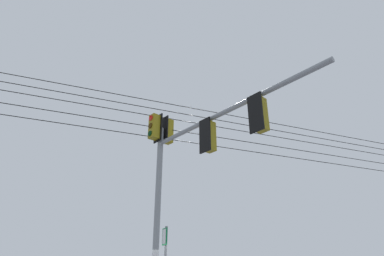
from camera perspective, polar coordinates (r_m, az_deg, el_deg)
name	(u,v)px	position (r m, az deg, el deg)	size (l,w,h in m)	color
signal_mast_assembly	(185,157)	(10.08, -1.24, -5.20)	(4.80, 5.13, 7.08)	gray
overhead_wire_span	(195,125)	(12.19, 0.58, 0.59)	(13.36, 25.85, 1.48)	black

